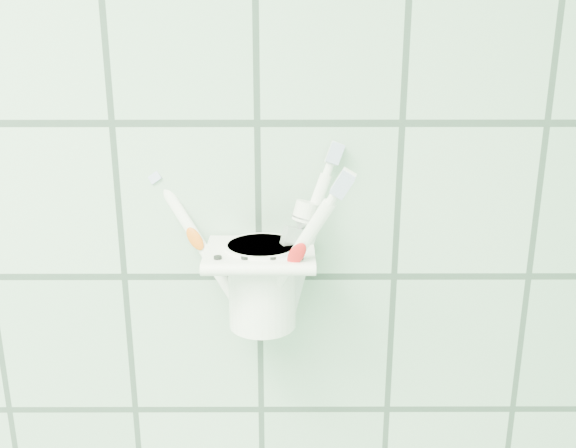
# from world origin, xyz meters

# --- Properties ---
(holder_bracket) EXTENTS (0.12, 0.10, 0.04)m
(holder_bracket) POSITION_xyz_m (0.63, 1.15, 1.29)
(holder_bracket) COLOR white
(holder_bracket) RESTS_ON wall_back
(cup) EXTENTS (0.08, 0.08, 0.10)m
(cup) POSITION_xyz_m (0.64, 1.16, 1.26)
(cup) COLOR white
(cup) RESTS_ON holder_bracket
(toothbrush_pink) EXTENTS (0.10, 0.06, 0.19)m
(toothbrush_pink) POSITION_xyz_m (0.62, 1.16, 1.32)
(toothbrush_pink) COLOR white
(toothbrush_pink) RESTS_ON cup
(toothbrush_blue) EXTENTS (0.07, 0.05, 0.21)m
(toothbrush_blue) POSITION_xyz_m (0.65, 1.15, 1.32)
(toothbrush_blue) COLOR white
(toothbrush_blue) RESTS_ON cup
(toothbrush_orange) EXTENTS (0.10, 0.06, 0.21)m
(toothbrush_orange) POSITION_xyz_m (0.63, 1.14, 1.33)
(toothbrush_orange) COLOR white
(toothbrush_orange) RESTS_ON cup
(toothpaste_tube) EXTENTS (0.06, 0.04, 0.14)m
(toothpaste_tube) POSITION_xyz_m (0.65, 1.15, 1.30)
(toothpaste_tube) COLOR silver
(toothpaste_tube) RESTS_ON cup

